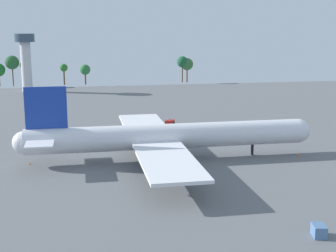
{
  "coord_description": "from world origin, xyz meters",
  "views": [
    {
      "loc": [
        -20.62,
        -111.11,
        32.32
      ],
      "look_at": [
        0.0,
        0.0,
        8.35
      ],
      "focal_mm": 51.23,
      "sensor_mm": 36.0,
      "label": 1
    }
  ],
  "objects_px": {
    "cargo_airplane": "(166,137)",
    "cargo_container_aft": "(319,231)",
    "fuel_truck": "(146,128)",
    "cargo_loader": "(68,134)",
    "control_tower": "(26,56)",
    "catering_truck": "(170,123)",
    "safety_cone_tail": "(30,163)",
    "safety_cone_nose": "(299,155)"
  },
  "relations": [
    {
      "from": "cargo_airplane",
      "to": "safety_cone_tail",
      "type": "xyz_separation_m",
      "value": [
        -32.37,
        1.59,
        -5.38
      ]
    },
    {
      "from": "cargo_loader",
      "to": "safety_cone_tail",
      "type": "xyz_separation_m",
      "value": [
        -8.37,
        -26.82,
        -0.75
      ]
    },
    {
      "from": "cargo_loader",
      "to": "control_tower",
      "type": "height_order",
      "value": "control_tower"
    },
    {
      "from": "cargo_airplane",
      "to": "cargo_container_aft",
      "type": "height_order",
      "value": "cargo_airplane"
    },
    {
      "from": "control_tower",
      "to": "cargo_airplane",
      "type": "bearing_deg",
      "value": -71.1
    },
    {
      "from": "safety_cone_nose",
      "to": "cargo_container_aft",
      "type": "bearing_deg",
      "value": -111.91
    },
    {
      "from": "cargo_airplane",
      "to": "catering_truck",
      "type": "height_order",
      "value": "cargo_airplane"
    },
    {
      "from": "fuel_truck",
      "to": "safety_cone_tail",
      "type": "relative_size",
      "value": 8.38
    },
    {
      "from": "cargo_airplane",
      "to": "safety_cone_tail",
      "type": "bearing_deg",
      "value": 177.19
    },
    {
      "from": "cargo_airplane",
      "to": "cargo_container_aft",
      "type": "relative_size",
      "value": 22.95
    },
    {
      "from": "cargo_container_aft",
      "to": "safety_cone_tail",
      "type": "xyz_separation_m",
      "value": [
        -48.05,
        48.75,
        -0.64
      ]
    },
    {
      "from": "cargo_airplane",
      "to": "safety_cone_nose",
      "type": "bearing_deg",
      "value": -4.95
    },
    {
      "from": "cargo_loader",
      "to": "cargo_container_aft",
      "type": "xyz_separation_m",
      "value": [
        39.68,
        -75.57,
        -0.11
      ]
    },
    {
      "from": "safety_cone_tail",
      "to": "control_tower",
      "type": "bearing_deg",
      "value": 95.68
    },
    {
      "from": "cargo_container_aft",
      "to": "fuel_truck",
      "type": "bearing_deg",
      "value": 101.53
    },
    {
      "from": "cargo_airplane",
      "to": "cargo_loader",
      "type": "height_order",
      "value": "cargo_airplane"
    },
    {
      "from": "cargo_loader",
      "to": "fuel_truck",
      "type": "height_order",
      "value": "fuel_truck"
    },
    {
      "from": "cargo_airplane",
      "to": "cargo_container_aft",
      "type": "xyz_separation_m",
      "value": [
        15.69,
        -47.16,
        -4.74
      ]
    },
    {
      "from": "safety_cone_tail",
      "to": "cargo_loader",
      "type": "bearing_deg",
      "value": 72.66
    },
    {
      "from": "cargo_airplane",
      "to": "cargo_loader",
      "type": "xyz_separation_m",
      "value": [
        -24.0,
        28.41,
        -4.63
      ]
    },
    {
      "from": "fuel_truck",
      "to": "catering_truck",
      "type": "relative_size",
      "value": 0.98
    },
    {
      "from": "catering_truck",
      "to": "cargo_container_aft",
      "type": "bearing_deg",
      "value": -85.07
    },
    {
      "from": "cargo_airplane",
      "to": "catering_truck",
      "type": "relative_size",
      "value": 13.37
    },
    {
      "from": "cargo_airplane",
      "to": "cargo_container_aft",
      "type": "distance_m",
      "value": 49.93
    },
    {
      "from": "cargo_loader",
      "to": "fuel_truck",
      "type": "xyz_separation_m",
      "value": [
        23.58,
        3.35,
        0.17
      ]
    },
    {
      "from": "catering_truck",
      "to": "safety_cone_nose",
      "type": "bearing_deg",
      "value": -58.74
    },
    {
      "from": "catering_truck",
      "to": "fuel_truck",
      "type": "bearing_deg",
      "value": -141.67
    },
    {
      "from": "cargo_loader",
      "to": "control_tower",
      "type": "relative_size",
      "value": 0.16
    },
    {
      "from": "fuel_truck",
      "to": "cargo_airplane",
      "type": "bearing_deg",
      "value": -89.24
    },
    {
      "from": "cargo_airplane",
      "to": "catering_truck",
      "type": "distance_m",
      "value": 39.77
    },
    {
      "from": "safety_cone_nose",
      "to": "fuel_truck",
      "type": "bearing_deg",
      "value": 134.37
    },
    {
      "from": "safety_cone_tail",
      "to": "cargo_airplane",
      "type": "bearing_deg",
      "value": -2.81
    },
    {
      "from": "safety_cone_nose",
      "to": "cargo_airplane",
      "type": "bearing_deg",
      "value": 175.05
    },
    {
      "from": "cargo_container_aft",
      "to": "safety_cone_nose",
      "type": "relative_size",
      "value": 4.6
    },
    {
      "from": "safety_cone_nose",
      "to": "control_tower",
      "type": "distance_m",
      "value": 157.7
    },
    {
      "from": "catering_truck",
      "to": "cargo_loader",
      "type": "bearing_deg",
      "value": -162.42
    },
    {
      "from": "cargo_loader",
      "to": "cargo_container_aft",
      "type": "relative_size",
      "value": 1.4
    },
    {
      "from": "cargo_airplane",
      "to": "fuel_truck",
      "type": "height_order",
      "value": "cargo_airplane"
    },
    {
      "from": "safety_cone_nose",
      "to": "safety_cone_tail",
      "type": "distance_m",
      "value": 66.01
    },
    {
      "from": "cargo_airplane",
      "to": "control_tower",
      "type": "distance_m",
      "value": 140.63
    },
    {
      "from": "fuel_truck",
      "to": "control_tower",
      "type": "xyz_separation_m",
      "value": [
        -44.98,
        100.83,
        16.05
      ]
    },
    {
      "from": "safety_cone_nose",
      "to": "safety_cone_tail",
      "type": "bearing_deg",
      "value": 176.1
    }
  ]
}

